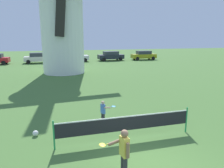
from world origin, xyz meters
TOP-DOWN VIEW (x-y plane):
  - ground_plane at (0.00, 0.00)m, footprint 120.00×120.00m
  - windmill at (-1.49, 18.97)m, footprint 9.64×5.25m
  - tennis_net at (-0.08, 1.91)m, footprint 5.46×0.06m
  - player_near at (-0.87, -0.18)m, footprint 0.83×0.48m
  - player_far at (-0.52, 3.76)m, footprint 0.74×0.36m
  - stray_ball at (-3.51, 3.21)m, footprint 0.23×0.23m
  - parked_car_cream at (-4.94, 29.41)m, footprint 4.08×2.05m
  - parked_car_silver at (0.99, 29.56)m, footprint 3.98×2.01m
  - parked_car_black at (6.87, 29.66)m, footprint 4.45×2.12m
  - parked_car_mustard at (12.79, 29.35)m, footprint 4.34×1.96m

SIDE VIEW (x-z plane):
  - ground_plane at x=0.00m, z-range 0.00..0.00m
  - stray_ball at x=-3.51m, z-range 0.00..0.23m
  - player_far at x=-0.52m, z-range 0.08..1.17m
  - tennis_net at x=-0.08m, z-range 0.14..1.24m
  - parked_car_silver at x=0.99m, z-range 0.03..1.59m
  - parked_car_cream at x=-4.94m, z-range 0.03..1.59m
  - parked_car_mustard at x=12.79m, z-range 0.03..1.59m
  - parked_car_black at x=6.87m, z-range 0.03..1.59m
  - player_near at x=-0.87m, z-range 0.09..1.55m
  - windmill at x=-1.49m, z-range -0.61..12.97m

